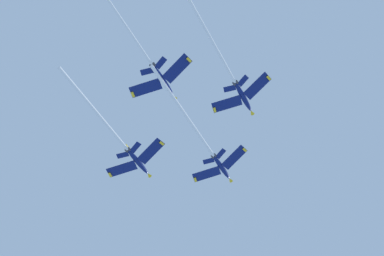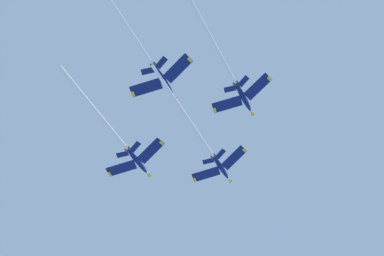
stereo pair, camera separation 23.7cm
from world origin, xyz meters
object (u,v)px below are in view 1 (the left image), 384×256
jet_left_wing (123,143)px  jet_slot (152,64)px  jet_lead (206,145)px  jet_right_wing (228,70)px

jet_left_wing → jet_slot: bearing=174.9°
jet_left_wing → jet_lead: bearing=-112.1°
jet_lead → jet_right_wing: 26.02m
jet_lead → jet_left_wing: 26.51m
jet_right_wing → jet_slot: jet_right_wing is taller
jet_left_wing → jet_slot: size_ratio=0.97×
jet_lead → jet_right_wing: bearing=167.6°
jet_slot → jet_left_wing: bearing=-5.1°
jet_right_wing → jet_lead: bearing=-12.4°
jet_lead → jet_slot: 33.66m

